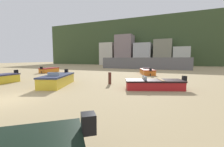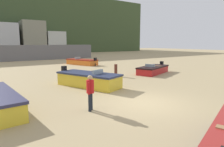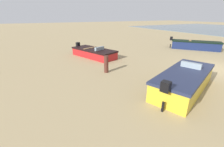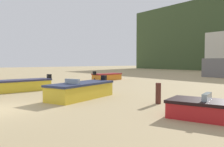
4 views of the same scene
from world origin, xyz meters
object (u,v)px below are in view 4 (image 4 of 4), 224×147
at_px(boat_yellow_3, 18,85).
at_px(boat_orange_4, 107,77).
at_px(boat_yellow_2, 81,90).
at_px(mooring_post_near_water, 158,93).

relative_size(boat_yellow_3, boat_orange_4, 1.27).
bearing_deg(boat_orange_4, boat_yellow_2, -49.92).
height_order(boat_yellow_2, boat_yellow_3, boat_yellow_2).
distance_m(boat_yellow_2, mooring_post_near_water, 4.65).
bearing_deg(mooring_post_near_water, boat_orange_4, 154.37).
distance_m(boat_yellow_3, boat_orange_4, 12.41).
height_order(boat_yellow_3, boat_orange_4, boat_yellow_3).
xyz_separation_m(boat_yellow_2, mooring_post_near_water, (4.01, 2.37, 0.06)).
bearing_deg(boat_yellow_3, mooring_post_near_water, -160.18).
bearing_deg(boat_yellow_3, boat_orange_4, -72.30).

